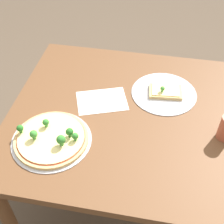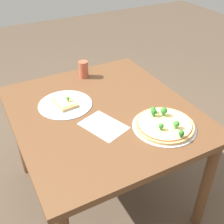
% 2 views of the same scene
% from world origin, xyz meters
% --- Properties ---
extents(ground_plane, '(8.00, 8.00, 0.00)m').
position_xyz_m(ground_plane, '(0.00, 0.00, 0.00)').
color(ground_plane, brown).
extents(dining_table, '(1.05, 0.95, 0.71)m').
position_xyz_m(dining_table, '(0.00, 0.00, 0.61)').
color(dining_table, brown).
rests_on(dining_table, ground_plane).
extents(pizza_tray_whole, '(0.32, 0.32, 0.07)m').
position_xyz_m(pizza_tray_whole, '(0.28, 0.21, 0.72)').
color(pizza_tray_whole, '#B7B7BC').
rests_on(pizza_tray_whole, dining_table).
extents(pizza_tray_slice, '(0.30, 0.30, 0.05)m').
position_xyz_m(pizza_tray_slice, '(-0.15, -0.16, 0.72)').
color(pizza_tray_slice, '#B7B7BC').
rests_on(pizza_tray_slice, dining_table).
extents(paper_menu, '(0.26, 0.22, 0.00)m').
position_xyz_m(paper_menu, '(0.13, -0.06, 0.71)').
color(paper_menu, white).
rests_on(paper_menu, dining_table).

